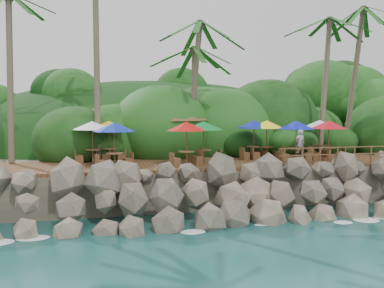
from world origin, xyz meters
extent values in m
plane|color=#19514F|center=(0.00, 0.00, 0.00)|extent=(140.00, 140.00, 0.00)
cube|color=gray|center=(0.00, 16.00, 1.05)|extent=(32.00, 25.20, 2.10)
ellipsoid|color=#143811|center=(0.00, 23.50, 0.00)|extent=(44.80, 28.00, 15.40)
cube|color=brown|center=(0.00, 6.00, 2.20)|extent=(26.00, 5.00, 0.20)
ellipsoid|color=white|center=(-9.00, 0.30, 0.03)|extent=(1.20, 0.80, 0.06)
ellipsoid|color=white|center=(-6.00, 0.30, 0.03)|extent=(1.20, 0.80, 0.06)
ellipsoid|color=white|center=(-3.00, 0.30, 0.03)|extent=(1.20, 0.80, 0.06)
ellipsoid|color=white|center=(0.00, 0.30, 0.03)|extent=(1.20, 0.80, 0.06)
ellipsoid|color=white|center=(3.00, 0.30, 0.03)|extent=(1.20, 0.80, 0.06)
ellipsoid|color=white|center=(6.00, 0.30, 0.03)|extent=(1.20, 0.80, 0.06)
cylinder|color=brown|center=(-10.30, 8.76, 7.30)|extent=(0.53, 1.95, 9.93)
cylinder|color=brown|center=(-5.34, 8.69, 8.63)|extent=(0.37, 2.63, 12.52)
cylinder|color=brown|center=(0.83, 9.06, 6.67)|extent=(1.19, 1.06, 8.73)
ellipsoid|color=#23601E|center=(0.83, 9.06, 11.04)|extent=(6.00, 6.00, 2.40)
cylinder|color=brown|center=(0.93, 9.37, 5.87)|extent=(0.41, 0.54, 7.15)
ellipsoid|color=#23601E|center=(0.93, 9.37, 9.45)|extent=(6.00, 6.00, 2.40)
cylinder|color=brown|center=(10.01, 8.51, 7.04)|extent=(1.55, 1.43, 9.44)
ellipsoid|color=#23601E|center=(10.01, 8.51, 11.79)|extent=(6.00, 6.00, 2.40)
cylinder|color=brown|center=(12.64, 9.09, 7.42)|extent=(1.05, 1.40, 10.23)
ellipsoid|color=#23601E|center=(12.64, 9.09, 12.55)|extent=(6.00, 6.00, 2.40)
cylinder|color=brown|center=(-2.14, 8.40, 3.50)|extent=(0.16, 0.16, 2.40)
cylinder|color=brown|center=(0.66, 8.40, 3.50)|extent=(0.16, 0.16, 2.40)
cylinder|color=brown|center=(-2.14, 11.20, 3.50)|extent=(0.16, 0.16, 2.40)
cylinder|color=brown|center=(0.66, 11.20, 3.50)|extent=(0.16, 0.16, 2.40)
cone|color=brown|center=(-0.74, 9.80, 5.80)|extent=(5.43, 5.43, 2.20)
cylinder|color=brown|center=(-4.52, 4.63, 2.70)|extent=(0.09, 0.09, 0.79)
cylinder|color=brown|center=(-4.52, 4.63, 3.10)|extent=(0.90, 0.90, 0.05)
cylinder|color=brown|center=(-4.52, 4.63, 3.48)|extent=(0.05, 0.05, 2.36)
cone|color=#0D24A9|center=(-4.52, 4.63, 4.50)|extent=(2.25, 2.25, 0.48)
cube|color=brown|center=(-5.22, 4.36, 2.55)|extent=(0.58, 0.58, 0.49)
cube|color=brown|center=(-3.82, 4.90, 2.55)|extent=(0.58, 0.58, 0.49)
cylinder|color=brown|center=(6.14, 5.05, 2.70)|extent=(0.09, 0.09, 0.79)
cylinder|color=brown|center=(6.14, 5.05, 3.10)|extent=(0.90, 0.90, 0.05)
cylinder|color=brown|center=(6.14, 5.05, 3.48)|extent=(0.05, 0.05, 2.36)
cone|color=#0D18B3|center=(6.14, 5.05, 4.50)|extent=(2.25, 2.25, 0.48)
cube|color=brown|center=(5.39, 5.04, 2.55)|extent=(0.45, 0.45, 0.49)
cube|color=brown|center=(6.89, 5.05, 2.55)|extent=(0.45, 0.45, 0.49)
cylinder|color=brown|center=(-0.62, 4.65, 2.70)|extent=(0.09, 0.09, 0.79)
cylinder|color=brown|center=(-0.62, 4.65, 3.10)|extent=(0.90, 0.90, 0.05)
cylinder|color=brown|center=(-0.62, 4.65, 3.48)|extent=(0.05, 0.05, 2.36)
cone|color=red|center=(-0.62, 4.65, 4.50)|extent=(2.25, 2.25, 0.48)
cube|color=brown|center=(-1.31, 4.36, 2.55)|extent=(0.59, 0.59, 0.49)
cube|color=brown|center=(0.07, 4.95, 2.55)|extent=(0.59, 0.59, 0.49)
cylinder|color=brown|center=(4.89, 6.50, 2.70)|extent=(0.09, 0.09, 0.79)
cylinder|color=brown|center=(4.89, 6.50, 3.10)|extent=(0.90, 0.90, 0.05)
cylinder|color=brown|center=(4.89, 6.50, 3.48)|extent=(0.05, 0.05, 2.36)
cone|color=yellow|center=(4.89, 6.50, 4.50)|extent=(2.25, 2.25, 0.48)
cube|color=brown|center=(4.14, 6.48, 2.55)|extent=(0.46, 0.46, 0.49)
cube|color=brown|center=(5.64, 6.52, 2.55)|extent=(0.46, 0.46, 0.49)
cylinder|color=brown|center=(8.56, 6.58, 2.70)|extent=(0.09, 0.09, 0.79)
cylinder|color=brown|center=(8.56, 6.58, 3.10)|extent=(0.90, 0.90, 0.05)
cylinder|color=brown|center=(8.56, 6.58, 3.48)|extent=(0.05, 0.05, 2.36)
cone|color=silver|center=(8.56, 6.58, 4.50)|extent=(2.25, 2.25, 0.48)
cube|color=brown|center=(7.87, 6.28, 2.55)|extent=(0.59, 0.59, 0.49)
cube|color=brown|center=(9.25, 6.89, 2.55)|extent=(0.59, 0.59, 0.49)
cylinder|color=brown|center=(-4.71, 7.46, 2.70)|extent=(0.09, 0.09, 0.79)
cylinder|color=brown|center=(-4.71, 7.46, 3.10)|extent=(0.90, 0.90, 0.05)
cylinder|color=brown|center=(-4.71, 7.46, 3.48)|extent=(0.05, 0.05, 2.36)
cone|color=yellow|center=(-4.71, 7.46, 4.50)|extent=(2.25, 2.25, 0.48)
cube|color=brown|center=(-5.45, 7.59, 2.55)|extent=(0.52, 0.52, 0.49)
cube|color=brown|center=(-3.97, 7.34, 2.55)|extent=(0.52, 0.52, 0.49)
cylinder|color=brown|center=(0.55, 5.39, 2.70)|extent=(0.09, 0.09, 0.79)
cylinder|color=brown|center=(0.55, 5.39, 3.10)|extent=(0.90, 0.90, 0.05)
cylinder|color=brown|center=(0.55, 5.39, 3.48)|extent=(0.05, 0.05, 2.36)
cone|color=#0D752B|center=(0.55, 5.39, 4.50)|extent=(2.25, 2.25, 0.48)
cube|color=brown|center=(-0.20, 5.39, 2.55)|extent=(0.45, 0.45, 0.49)
cube|color=brown|center=(1.30, 5.39, 2.55)|extent=(0.45, 0.45, 0.49)
cylinder|color=brown|center=(-5.66, 7.07, 2.70)|extent=(0.09, 0.09, 0.79)
cylinder|color=brown|center=(-5.66, 7.07, 3.10)|extent=(0.90, 0.90, 0.05)
cylinder|color=brown|center=(-5.66, 7.07, 3.48)|extent=(0.05, 0.05, 2.36)
cone|color=white|center=(-5.66, 7.07, 4.50)|extent=(2.25, 2.25, 0.48)
cube|color=brown|center=(-6.41, 7.09, 2.55)|extent=(0.46, 0.46, 0.49)
cube|color=brown|center=(-4.91, 7.05, 2.55)|extent=(0.46, 0.46, 0.49)
cylinder|color=brown|center=(8.29, 5.06, 2.70)|extent=(0.09, 0.09, 0.79)
cylinder|color=brown|center=(8.29, 5.06, 3.10)|extent=(0.90, 0.90, 0.05)
cylinder|color=brown|center=(8.29, 5.06, 3.48)|extent=(0.05, 0.05, 2.36)
cone|color=red|center=(8.29, 5.06, 4.50)|extent=(2.25, 2.25, 0.48)
cube|color=brown|center=(7.56, 5.21, 2.55)|extent=(0.53, 0.53, 0.49)
cube|color=brown|center=(9.03, 4.91, 2.55)|extent=(0.53, 0.53, 0.49)
cylinder|color=brown|center=(4.15, 6.76, 2.70)|extent=(0.09, 0.09, 0.79)
cylinder|color=brown|center=(4.15, 6.76, 3.10)|extent=(0.90, 0.90, 0.05)
cylinder|color=brown|center=(4.15, 6.76, 3.48)|extent=(0.05, 0.05, 2.36)
cone|color=#0B179B|center=(4.15, 6.76, 4.50)|extent=(2.25, 2.25, 0.48)
cube|color=brown|center=(3.45, 6.49, 2.55)|extent=(0.58, 0.58, 0.49)
cube|color=brown|center=(4.85, 7.02, 2.55)|extent=(0.58, 0.58, 0.49)
cylinder|color=brown|center=(4.73, 3.65, 2.80)|extent=(0.10, 0.10, 1.00)
cylinder|color=brown|center=(5.83, 3.65, 2.80)|extent=(0.10, 0.10, 1.00)
cylinder|color=brown|center=(6.93, 3.65, 2.80)|extent=(0.10, 0.10, 1.00)
cylinder|color=brown|center=(8.03, 3.65, 2.80)|extent=(0.10, 0.10, 1.00)
cylinder|color=brown|center=(9.13, 3.65, 2.80)|extent=(0.10, 0.10, 1.00)
cylinder|color=brown|center=(10.23, 3.65, 2.80)|extent=(0.10, 0.10, 1.00)
cube|color=brown|center=(8.03, 3.65, 3.25)|extent=(7.20, 0.06, 0.06)
cube|color=brown|center=(8.03, 3.65, 2.85)|extent=(7.20, 0.06, 0.06)
imported|color=silver|center=(7.14, 6.45, 3.23)|extent=(0.71, 0.49, 1.86)
camera|label=1|loc=(-5.39, -17.39, 5.40)|focal=38.60mm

